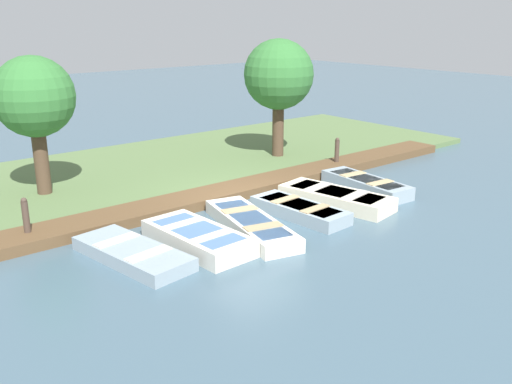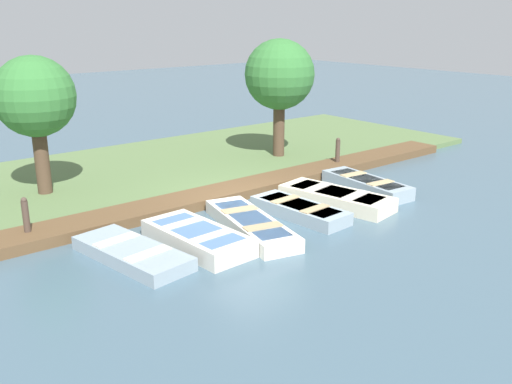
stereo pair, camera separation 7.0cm
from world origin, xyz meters
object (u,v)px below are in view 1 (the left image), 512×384
object	(u,v)px
rowboat_2	(251,224)
rowboat_4	(336,198)
park_tree_far_left	(34,99)
rowboat_1	(198,238)
mooring_post_near	(26,220)
park_tree_left	(279,76)
rowboat_3	(300,210)
rowboat_5	(366,184)
mooring_post_far	(337,154)
rowboat_0	(133,253)

from	to	relation	value
rowboat_2	rowboat_4	world-z (taller)	rowboat_4
rowboat_2	park_tree_far_left	bearing A→B (deg)	-138.94
rowboat_2	park_tree_far_left	size ratio (longest dim) A/B	0.91
rowboat_1	mooring_post_near	size ratio (longest dim) A/B	2.60
rowboat_1	park_tree_left	bearing A→B (deg)	122.86
rowboat_2	mooring_post_near	distance (m)	5.28
rowboat_2	rowboat_3	bearing A→B (deg)	104.37
rowboat_2	mooring_post_near	world-z (taller)	mooring_post_near
rowboat_2	park_tree_left	size ratio (longest dim) A/B	0.85
rowboat_1	rowboat_3	size ratio (longest dim) A/B	1.01
rowboat_2	rowboat_1	bearing A→B (deg)	-76.36
rowboat_5	mooring_post_far	size ratio (longest dim) A/B	2.75
park_tree_far_left	park_tree_left	size ratio (longest dim) A/B	0.94
mooring_post_near	park_tree_left	xyz separation A→B (m)	(-2.26, 9.80, 2.50)
rowboat_4	rowboat_1	bearing A→B (deg)	-99.51
rowboat_0	park_tree_left	size ratio (longest dim) A/B	0.72
rowboat_1	mooring_post_far	bearing A→B (deg)	106.64
rowboat_2	rowboat_4	size ratio (longest dim) A/B	1.10
rowboat_0	rowboat_3	size ratio (longest dim) A/B	1.10
rowboat_2	rowboat_3	xyz separation A→B (m)	(-0.02, 1.67, -0.00)
rowboat_1	park_tree_left	xyz separation A→B (m)	(-4.97, 6.86, 2.85)
rowboat_0	park_tree_left	bearing A→B (deg)	110.79
rowboat_0	mooring_post_far	bearing A→B (deg)	96.52
rowboat_4	mooring_post_far	xyz separation A→B (m)	(-2.64, 2.86, 0.35)
rowboat_0	rowboat_3	distance (m)	4.77
rowboat_4	rowboat_3	bearing A→B (deg)	-98.36
mooring_post_near	park_tree_far_left	bearing A→B (deg)	153.81
rowboat_0	mooring_post_far	size ratio (longest dim) A/B	2.81
rowboat_1	mooring_post_far	xyz separation A→B (m)	(-2.71, 7.57, 0.34)
rowboat_3	park_tree_far_left	size ratio (longest dim) A/B	0.70
rowboat_1	rowboat_5	size ratio (longest dim) A/B	0.95
rowboat_5	park_tree_far_left	distance (m)	9.86
mooring_post_far	rowboat_3	bearing A→B (deg)	-58.12
mooring_post_far	rowboat_0	bearing A→B (deg)	-75.08
rowboat_5	park_tree_far_left	world-z (taller)	park_tree_far_left
park_tree_far_left	rowboat_2	bearing A→B (deg)	27.38
rowboat_4	mooring_post_near	distance (m)	8.10
mooring_post_far	park_tree_left	xyz separation A→B (m)	(-2.26, -0.71, 2.50)
rowboat_2	rowboat_5	size ratio (longest dim) A/B	1.21
mooring_post_near	rowboat_1	bearing A→B (deg)	47.34
rowboat_0	mooring_post_near	xyz separation A→B (m)	(-2.42, -1.43, 0.41)
rowboat_5	rowboat_4	bearing A→B (deg)	-73.71
rowboat_1	rowboat_5	bearing A→B (deg)	90.60
park_tree_far_left	mooring_post_near	bearing A→B (deg)	-26.19
mooring_post_far	park_tree_left	world-z (taller)	park_tree_left
rowboat_1	rowboat_5	xyz separation A→B (m)	(-0.41, 6.39, -0.01)
rowboat_1	rowboat_3	bearing A→B (deg)	87.30
rowboat_1	mooring_post_far	world-z (taller)	mooring_post_far
rowboat_3	rowboat_4	distance (m)	1.46
mooring_post_near	mooring_post_far	size ratio (longest dim) A/B	1.00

